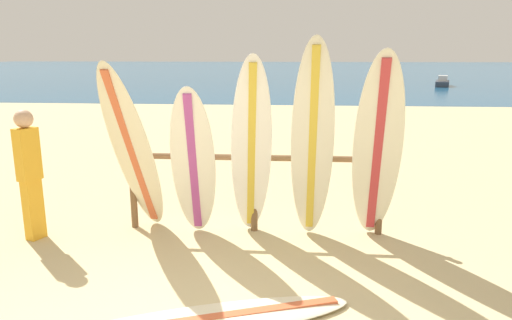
{
  "coord_description": "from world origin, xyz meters",
  "views": [
    {
      "loc": [
        0.84,
        -3.12,
        2.39
      ],
      "look_at": [
        0.35,
        3.22,
        0.91
      ],
      "focal_mm": 33.26,
      "sensor_mm": 36.0,
      "label": 1
    }
  ],
  "objects_px": {
    "surfboard_rack": "(254,176)",
    "small_boat_offshore": "(442,82)",
    "beachgoer_standing": "(29,169)",
    "surfboard_leaning_far_left": "(133,152)",
    "surfboard_leaning_left": "(193,164)",
    "surfboard_leaning_center_left": "(251,150)",
    "surfboard_leaning_center_right": "(377,151)",
    "surfboard_leaning_center": "(312,144)"
  },
  "relations": [
    {
      "from": "surfboard_rack",
      "to": "small_boat_offshore",
      "type": "height_order",
      "value": "surfboard_rack"
    },
    {
      "from": "surfboard_leaning_center_left",
      "to": "surfboard_leaning_center_right",
      "type": "height_order",
      "value": "surfboard_leaning_center_right"
    },
    {
      "from": "surfboard_leaning_left",
      "to": "surfboard_rack",
      "type": "bearing_deg",
      "value": 26.94
    },
    {
      "from": "surfboard_leaning_left",
      "to": "surfboard_leaning_center_left",
      "type": "distance_m",
      "value": 0.75
    },
    {
      "from": "surfboard_leaning_center_left",
      "to": "surfboard_rack",
      "type": "bearing_deg",
      "value": 88.26
    },
    {
      "from": "surfboard_leaning_center",
      "to": "small_boat_offshore",
      "type": "relative_size",
      "value": 0.95
    },
    {
      "from": "surfboard_leaning_left",
      "to": "small_boat_offshore",
      "type": "bearing_deg",
      "value": 67.72
    },
    {
      "from": "surfboard_leaning_left",
      "to": "surfboard_leaning_center_right",
      "type": "height_order",
      "value": "surfboard_leaning_center_right"
    },
    {
      "from": "surfboard_rack",
      "to": "surfboard_leaning_center",
      "type": "xyz_separation_m",
      "value": [
        0.74,
        -0.37,
        0.51
      ]
    },
    {
      "from": "surfboard_rack",
      "to": "surfboard_leaning_far_left",
      "type": "relative_size",
      "value": 1.49
    },
    {
      "from": "surfboard_leaning_left",
      "to": "small_boat_offshore",
      "type": "relative_size",
      "value": 0.74
    },
    {
      "from": "surfboard_rack",
      "to": "surfboard_leaning_center",
      "type": "distance_m",
      "value": 0.97
    },
    {
      "from": "surfboard_leaning_left",
      "to": "surfboard_leaning_center_left",
      "type": "relative_size",
      "value": 0.84
    },
    {
      "from": "surfboard_leaning_far_left",
      "to": "beachgoer_standing",
      "type": "distance_m",
      "value": 1.33
    },
    {
      "from": "surfboard_leaning_center_left",
      "to": "surfboard_leaning_center",
      "type": "distance_m",
      "value": 0.76
    },
    {
      "from": "surfboard_leaning_left",
      "to": "surfboard_leaning_center",
      "type": "relative_size",
      "value": 0.78
    },
    {
      "from": "surfboard_leaning_far_left",
      "to": "small_boat_offshore",
      "type": "height_order",
      "value": "surfboard_leaning_far_left"
    },
    {
      "from": "surfboard_leaning_far_left",
      "to": "surfboard_leaning_center_left",
      "type": "xyz_separation_m",
      "value": [
        1.49,
        0.05,
        0.04
      ]
    },
    {
      "from": "beachgoer_standing",
      "to": "small_boat_offshore",
      "type": "distance_m",
      "value": 30.84
    },
    {
      "from": "surfboard_leaning_center_right",
      "to": "beachgoer_standing",
      "type": "height_order",
      "value": "surfboard_leaning_center_right"
    },
    {
      "from": "surfboard_leaning_center_left",
      "to": "surfboard_leaning_center",
      "type": "xyz_separation_m",
      "value": [
        0.75,
        -0.05,
        0.1
      ]
    },
    {
      "from": "surfboard_rack",
      "to": "surfboard_leaning_center_right",
      "type": "height_order",
      "value": "surfboard_leaning_center_right"
    },
    {
      "from": "surfboard_rack",
      "to": "beachgoer_standing",
      "type": "relative_size",
      "value": 2.03
    },
    {
      "from": "surfboard_leaning_left",
      "to": "small_boat_offshore",
      "type": "distance_m",
      "value": 29.89
    },
    {
      "from": "surfboard_rack",
      "to": "beachgoer_standing",
      "type": "height_order",
      "value": "beachgoer_standing"
    },
    {
      "from": "surfboard_rack",
      "to": "surfboard_leaning_center_left",
      "type": "height_order",
      "value": "surfboard_leaning_center_left"
    },
    {
      "from": "small_boat_offshore",
      "to": "surfboard_leaning_center_right",
      "type": "bearing_deg",
      "value": -108.16
    },
    {
      "from": "small_boat_offshore",
      "to": "surfboard_leaning_center_left",
      "type": "bearing_deg",
      "value": -111.02
    },
    {
      "from": "surfboard_rack",
      "to": "surfboard_leaning_center_right",
      "type": "distance_m",
      "value": 1.63
    },
    {
      "from": "beachgoer_standing",
      "to": "surfboard_leaning_far_left",
      "type": "bearing_deg",
      "value": 5.62
    },
    {
      "from": "surfboard_rack",
      "to": "beachgoer_standing",
      "type": "xyz_separation_m",
      "value": [
        -2.81,
        -0.49,
        0.15
      ]
    },
    {
      "from": "small_boat_offshore",
      "to": "beachgoer_standing",
      "type": "bearing_deg",
      "value": -115.76
    },
    {
      "from": "surfboard_leaning_center_left",
      "to": "small_boat_offshore",
      "type": "distance_m",
      "value": 29.58
    },
    {
      "from": "surfboard_leaning_center_right",
      "to": "surfboard_rack",
      "type": "bearing_deg",
      "value": 165.14
    },
    {
      "from": "surfboard_rack",
      "to": "beachgoer_standing",
      "type": "distance_m",
      "value": 2.86
    },
    {
      "from": "surfboard_leaning_center_right",
      "to": "small_boat_offshore",
      "type": "bearing_deg",
      "value": 71.84
    },
    {
      "from": "surfboard_leaning_center",
      "to": "small_boat_offshore",
      "type": "xyz_separation_m",
      "value": [
        9.85,
        27.65,
        -1.03
      ]
    },
    {
      "from": "surfboard_leaning_left",
      "to": "surfboard_leaning_center",
      "type": "bearing_deg",
      "value": 0.1
    },
    {
      "from": "small_boat_offshore",
      "to": "surfboard_rack",
      "type": "bearing_deg",
      "value": -111.22
    },
    {
      "from": "surfboard_leaning_center",
      "to": "beachgoer_standing",
      "type": "relative_size",
      "value": 1.53
    },
    {
      "from": "surfboard_leaning_center_left",
      "to": "beachgoer_standing",
      "type": "height_order",
      "value": "surfboard_leaning_center_left"
    },
    {
      "from": "surfboard_leaning_left",
      "to": "surfboard_leaning_center_right",
      "type": "distance_m",
      "value": 2.26
    }
  ]
}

